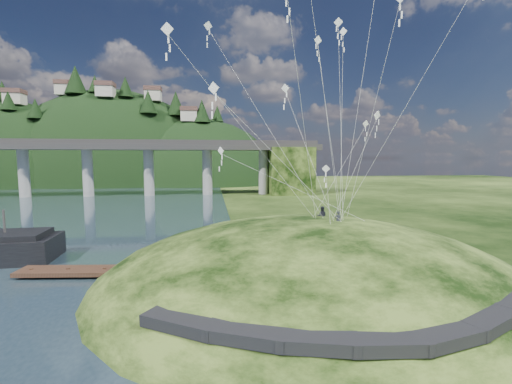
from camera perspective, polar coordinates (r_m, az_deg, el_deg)
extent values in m
plane|color=black|center=(26.43, -7.22, -16.72)|extent=(320.00, 320.00, 0.00)
ellipsoid|color=black|center=(29.95, 9.02, -17.08)|extent=(36.00, 32.00, 13.00)
cube|color=black|center=(18.36, -12.15, -20.37)|extent=(4.32, 3.62, 0.71)
cube|color=black|center=(16.87, -1.59, -22.48)|extent=(4.10, 2.97, 0.61)
cube|color=black|center=(16.56, 10.11, -23.17)|extent=(3.85, 2.37, 0.62)
cube|color=black|center=(17.28, 20.91, -22.32)|extent=(3.62, 1.83, 0.66)
cube|color=black|center=(18.92, 29.14, -20.08)|extent=(3.82, 2.27, 0.68)
cube|color=black|center=(21.34, 34.34, -17.09)|extent=(4.11, 2.97, 0.71)
cube|color=#2D2B2B|center=(106.90, -35.62, 6.19)|extent=(160.00, 9.00, 1.60)
cube|color=#2D2B2B|center=(106.95, -35.67, 6.94)|extent=(160.00, 0.40, 1.20)
cube|color=#2D2B2B|center=(110.76, -34.62, 6.92)|extent=(160.00, 0.40, 1.20)
cylinder|color=gray|center=(105.77, -34.23, 2.76)|extent=(2.60, 2.60, 13.00)
cylinder|color=gray|center=(99.78, -26.24, 3.04)|extent=(2.60, 2.60, 13.00)
cylinder|color=gray|center=(95.94, -17.43, 3.28)|extent=(2.60, 2.60, 13.00)
cylinder|color=gray|center=(94.52, -8.12, 3.45)|extent=(2.60, 2.60, 13.00)
cylinder|color=gray|center=(95.62, 1.23, 3.53)|extent=(2.60, 2.60, 13.00)
cube|color=black|center=(97.04, 5.62, 3.54)|extent=(12.00, 11.00, 13.00)
ellipsoid|color=black|center=(165.14, -35.65, -1.68)|extent=(84.00, 60.00, 80.00)
ellipsoid|color=black|center=(156.49, -22.27, -0.65)|extent=(96.00, 68.00, 88.00)
ellipsoid|color=black|center=(143.94, -9.43, -2.42)|extent=(76.00, 56.00, 72.00)
cone|color=black|center=(160.38, -36.62, 13.35)|extent=(5.61, 5.61, 7.39)
cone|color=black|center=(150.13, -35.97, 12.25)|extent=(5.08, 5.08, 6.69)
cone|color=black|center=(145.01, -32.88, 11.62)|extent=(5.29, 5.29, 6.96)
cone|color=black|center=(150.60, -27.87, 16.19)|extent=(8.01, 8.01, 10.54)
cone|color=black|center=(147.64, -25.27, 16.00)|extent=(4.97, 4.97, 6.54)
cone|color=black|center=(142.56, -20.94, 16.06)|extent=(5.83, 5.83, 7.67)
cone|color=black|center=(135.00, -17.53, 14.15)|extent=(6.47, 6.47, 8.51)
cone|color=black|center=(140.67, -13.22, 14.17)|extent=(7.13, 7.13, 9.38)
cone|color=black|center=(134.70, -9.00, 13.19)|extent=(6.56, 6.56, 8.63)
cone|color=black|center=(140.22, -6.48, 12.85)|extent=(4.88, 4.88, 6.42)
cube|color=beige|center=(154.81, -35.25, 12.53)|extent=(6.00, 5.00, 4.00)
cube|color=brown|center=(155.21, -35.31, 13.51)|extent=(6.40, 5.40, 1.60)
cube|color=beige|center=(154.88, -29.21, 14.60)|extent=(6.00, 5.00, 4.00)
cube|color=brown|center=(155.36, -29.26, 15.58)|extent=(6.40, 5.40, 1.60)
cube|color=beige|center=(141.80, -23.79, 15.03)|extent=(6.00, 5.00, 4.00)
cube|color=brown|center=(142.28, -23.83, 16.10)|extent=(6.40, 5.40, 1.60)
cube|color=beige|center=(144.19, -16.76, 15.06)|extent=(6.00, 5.00, 4.00)
cube|color=brown|center=(144.67, -16.79, 16.11)|extent=(6.40, 5.40, 1.60)
cube|color=beige|center=(135.61, -11.09, 12.26)|extent=(6.00, 5.00, 4.00)
cube|color=brown|center=(135.95, -11.11, 13.39)|extent=(6.40, 5.40, 1.60)
cube|color=black|center=(40.97, -35.18, -5.86)|extent=(5.62, 4.77, 0.54)
cylinder|color=#2D2B2B|center=(41.16, -36.41, -4.24)|extent=(0.21, 0.21, 2.68)
cube|color=#331E15|center=(32.67, -23.95, -11.89)|extent=(14.51, 3.77, 0.36)
cylinder|color=#331E15|center=(35.51, -33.32, -11.37)|extent=(0.31, 0.31, 1.03)
cylinder|color=#331E15|center=(34.02, -28.82, -11.87)|extent=(0.31, 0.31, 1.03)
cylinder|color=#331E15|center=(32.75, -23.93, -12.32)|extent=(0.31, 0.31, 1.03)
cylinder|color=#331E15|center=(31.72, -18.66, -12.71)|extent=(0.31, 0.31, 1.03)
cylinder|color=#331E15|center=(30.97, -13.07, -13.01)|extent=(0.31, 0.31, 1.03)
imported|color=#262733|center=(28.83, 13.53, -3.13)|extent=(0.58, 0.39, 1.54)
imported|color=#262733|center=(31.20, 10.94, -2.34)|extent=(1.04, 0.93, 1.79)
cube|color=white|center=(27.99, 22.89, 26.69)|extent=(0.11, 0.06, 0.48)
cube|color=white|center=(27.78, 22.84, 25.56)|extent=(0.11, 0.06, 0.48)
cube|color=white|center=(27.58, 22.79, 24.41)|extent=(0.11, 0.06, 0.48)
cube|color=white|center=(36.15, 4.89, 16.86)|extent=(0.69, 0.62, 0.85)
cube|color=white|center=(36.03, 4.88, 15.88)|extent=(0.11, 0.07, 0.51)
cube|color=white|center=(35.93, 4.87, 14.90)|extent=(0.11, 0.07, 0.51)
cube|color=white|center=(35.83, 4.86, 13.91)|extent=(0.11, 0.07, 0.51)
cube|color=white|center=(33.54, 17.82, 10.77)|extent=(0.65, 0.21, 0.64)
cube|color=white|center=(33.50, 17.79, 9.97)|extent=(0.08, 0.06, 0.38)
cube|color=white|center=(33.46, 17.77, 9.17)|extent=(0.08, 0.06, 0.38)
cube|color=white|center=(33.44, 17.74, 8.37)|extent=(0.08, 0.06, 0.38)
cube|color=white|center=(37.24, 11.57, 3.82)|extent=(0.82, 0.31, 0.84)
cube|color=white|center=(37.26, 11.56, 2.91)|extent=(0.11, 0.04, 0.49)
cube|color=white|center=(37.29, 11.54, 1.99)|extent=(0.11, 0.04, 0.49)
cube|color=white|center=(37.33, 11.52, 1.07)|extent=(0.11, 0.04, 0.49)
cube|color=white|center=(31.80, -5.91, 6.84)|extent=(0.53, 0.63, 0.77)
cube|color=white|center=(31.79, -5.90, 5.84)|extent=(0.09, 0.08, 0.45)
cube|color=white|center=(31.79, -5.89, 4.85)|extent=(0.09, 0.08, 0.45)
cube|color=white|center=(31.80, -5.88, 3.85)|extent=(0.09, 0.08, 0.45)
cube|color=white|center=(37.25, -8.00, 25.74)|extent=(0.84, 0.30, 0.82)
cube|color=white|center=(37.05, -7.99, 24.87)|extent=(0.10, 0.08, 0.49)
cube|color=white|center=(36.86, -7.97, 23.98)|extent=(0.10, 0.08, 0.49)
cube|color=white|center=(36.67, -7.96, 23.08)|extent=(0.10, 0.08, 0.49)
cube|color=white|center=(34.48, 13.57, 25.81)|extent=(0.74, 0.38, 0.78)
cube|color=white|center=(34.28, 13.55, 24.91)|extent=(0.11, 0.03, 0.47)
cube|color=white|center=(34.10, 13.52, 24.01)|extent=(0.11, 0.03, 0.47)
cube|color=white|center=(33.92, 13.50, 23.10)|extent=(0.11, 0.03, 0.47)
cube|color=white|center=(34.41, 14.33, 24.49)|extent=(0.57, 0.51, 0.72)
cube|color=white|center=(34.25, 14.31, 23.68)|extent=(0.09, 0.07, 0.42)
cube|color=white|center=(34.09, 14.29, 22.86)|extent=(0.09, 0.07, 0.42)
cube|color=white|center=(33.94, 14.27, 22.03)|extent=(0.09, 0.07, 0.42)
cube|color=white|center=(22.44, -7.09, 16.82)|extent=(0.68, 0.45, 0.78)
cube|color=white|center=(22.34, -7.08, 15.43)|extent=(0.10, 0.06, 0.45)
cube|color=white|center=(22.25, -7.06, 14.03)|extent=(0.10, 0.06, 0.45)
cube|color=white|center=(22.18, -7.04, 12.62)|extent=(0.10, 0.06, 0.45)
cube|color=white|center=(29.36, 10.28, 23.64)|extent=(0.66, 0.20, 0.67)
cube|color=white|center=(29.21, 10.27, 22.76)|extent=(0.09, 0.05, 0.39)
cube|color=white|center=(29.08, 10.25, 21.87)|extent=(0.09, 0.05, 0.39)
cube|color=white|center=(28.95, 10.23, 20.97)|extent=(0.09, 0.05, 0.39)
cube|color=white|center=(32.90, 19.54, 11.94)|extent=(0.76, 0.39, 0.81)
cube|color=white|center=(32.83, 19.51, 10.93)|extent=(0.10, 0.08, 0.48)
cube|color=white|center=(32.78, 19.47, 9.92)|extent=(0.10, 0.08, 0.48)
cube|color=white|center=(32.74, 19.44, 8.90)|extent=(0.10, 0.08, 0.48)
cube|color=white|center=(24.73, -14.59, 24.81)|extent=(0.83, 0.19, 0.83)
cube|color=white|center=(24.54, -14.55, 23.52)|extent=(0.11, 0.02, 0.48)
cube|color=white|center=(24.37, -14.52, 22.20)|extent=(0.11, 0.02, 0.48)
cube|color=white|center=(24.21, -14.48, 20.87)|extent=(0.11, 0.02, 0.48)
cube|color=white|center=(23.30, 5.23, 29.04)|extent=(0.10, 0.04, 0.43)
cube|color=white|center=(23.09, 5.22, 27.86)|extent=(0.10, 0.04, 0.43)
cube|color=white|center=(22.90, 5.21, 26.65)|extent=(0.10, 0.04, 0.43)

